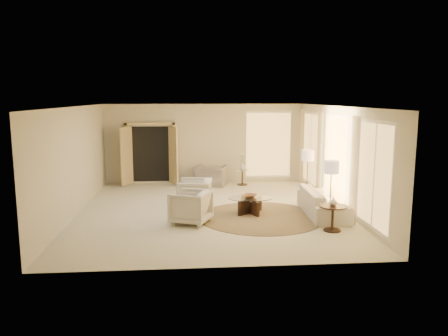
{
  "coord_description": "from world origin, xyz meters",
  "views": [
    {
      "loc": [
        -0.59,
        -11.47,
        3.05
      ],
      "look_at": [
        0.4,
        0.4,
        1.1
      ],
      "focal_mm": 35.0,
      "sensor_mm": 36.0,
      "label": 1
    }
  ],
  "objects": [
    {
      "name": "armchair_right",
      "position": [
        -0.54,
        -1.13,
        0.44
      ],
      "size": [
        1.07,
        1.1,
        0.88
      ],
      "primitive_type": "imported",
      "rotation": [
        0.0,
        0.0,
        -1.97
      ],
      "color": "beige",
      "rests_on": "room"
    },
    {
      "name": "room",
      "position": [
        0.0,
        0.0,
        1.4
      ],
      "size": [
        7.04,
        8.04,
        2.83
      ],
      "color": "beige",
      "rests_on": "ground"
    },
    {
      "name": "floor_lamp_near",
      "position": [
        2.9,
        0.9,
        1.29
      ],
      "size": [
        0.37,
        0.37,
        1.51
      ],
      "rotation": [
        0.0,
        0.0,
        0.27
      ],
      "color": "#2E241B",
      "rests_on": "room"
    },
    {
      "name": "end_table",
      "position": [
        2.69,
        -2.04,
        0.41
      ],
      "size": [
        0.63,
        0.63,
        0.6
      ],
      "rotation": [
        0.0,
        0.0,
        -0.3
      ],
      "color": "black",
      "rests_on": "room"
    },
    {
      "name": "accent_chair",
      "position": [
        0.19,
        3.4,
        0.45
      ],
      "size": [
        1.18,
        0.94,
        0.91
      ],
      "primitive_type": "imported",
      "rotation": [
        0.0,
        0.0,
        2.86
      ],
      "color": "gray",
      "rests_on": "room"
    },
    {
      "name": "french_doors",
      "position": [
        -1.9,
        3.82,
        1.07
      ],
      "size": [
        1.95,
        0.66,
        2.16
      ],
      "color": "tan",
      "rests_on": "room"
    },
    {
      "name": "floor_lamp_far",
      "position": [
        2.9,
        -1.22,
        1.28
      ],
      "size": [
        0.37,
        0.37,
        1.51
      ],
      "rotation": [
        0.0,
        0.0,
        0.12
      ],
      "color": "#2E241B",
      "rests_on": "room"
    },
    {
      "name": "end_vase",
      "position": [
        2.69,
        -2.04,
        0.69
      ],
      "size": [
        0.21,
        0.21,
        0.19
      ],
      "primitive_type": "imported",
      "rotation": [
        0.0,
        0.0,
        0.22
      ],
      "color": "silver",
      "rests_on": "end_table"
    },
    {
      "name": "curtains_right",
      "position": [
        3.4,
        1.0,
        1.3
      ],
      "size": [
        0.06,
        5.2,
        2.6
      ],
      "primitive_type": null,
      "color": "beige",
      "rests_on": "room"
    },
    {
      "name": "sofa",
      "position": [
        2.9,
        -0.66,
        0.33
      ],
      "size": [
        1.01,
        2.33,
        0.67
      ],
      "primitive_type": "imported",
      "rotation": [
        0.0,
        0.0,
        1.52
      ],
      "color": "beige",
      "rests_on": "room"
    },
    {
      "name": "armchair_left",
      "position": [
        -0.43,
        0.27,
        0.45
      ],
      "size": [
        0.93,
        0.98,
        0.9
      ],
      "primitive_type": "imported",
      "rotation": [
        0.0,
        0.0,
        -1.71
      ],
      "color": "beige",
      "rests_on": "room"
    },
    {
      "name": "side_vase",
      "position": [
        1.29,
        3.4,
        0.66
      ],
      "size": [
        0.23,
        0.23,
        0.23
      ],
      "primitive_type": "imported",
      "rotation": [
        0.0,
        0.0,
        0.02
      ],
      "color": "silver",
      "rests_on": "side_table"
    },
    {
      "name": "area_rug",
      "position": [
        1.25,
        -0.76,
        0.01
      ],
      "size": [
        4.11,
        4.11,
        0.01
      ],
      "primitive_type": "cylinder",
      "rotation": [
        0.0,
        0.0,
        -0.37
      ],
      "color": "#41331F",
      "rests_on": "room"
    },
    {
      "name": "window_back_corner",
      "position": [
        2.3,
        3.95,
        1.35
      ],
      "size": [
        1.7,
        0.1,
        2.4
      ],
      "primitive_type": null,
      "color": "#ECB45E",
      "rests_on": "room"
    },
    {
      "name": "windows_right",
      "position": [
        3.45,
        0.1,
        1.35
      ],
      "size": [
        0.1,
        6.4,
        2.4
      ],
      "primitive_type": null,
      "color": "#ECB45E",
      "rests_on": "room"
    },
    {
      "name": "bowl",
      "position": [
        1.03,
        -0.37,
        0.47
      ],
      "size": [
        0.46,
        0.46,
        0.09
      ],
      "primitive_type": "imported",
      "rotation": [
        0.0,
        0.0,
        -0.35
      ],
      "color": "brown",
      "rests_on": "coffee_table"
    },
    {
      "name": "coffee_table",
      "position": [
        1.03,
        -0.37,
        0.27
      ],
      "size": [
        1.42,
        1.42,
        0.43
      ],
      "rotation": [
        0.0,
        0.0,
        -0.25
      ],
      "color": "black",
      "rests_on": "room"
    },
    {
      "name": "side_table",
      "position": [
        1.29,
        3.4,
        0.33
      ],
      "size": [
        0.47,
        0.47,
        0.55
      ],
      "rotation": [
        0.0,
        0.0,
        -0.42
      ],
      "color": "#2E241B",
      "rests_on": "room"
    }
  ]
}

